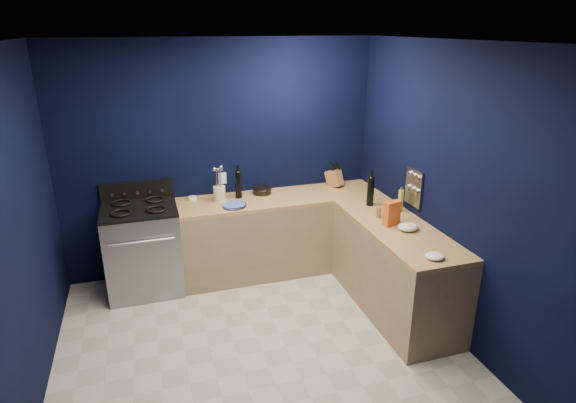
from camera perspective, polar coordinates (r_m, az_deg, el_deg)
name	(u,v)px	position (r m, az deg, el deg)	size (l,w,h in m)	color
floor	(262,352)	(4.41, -3.10, -17.62)	(3.50, 3.50, 0.02)	#B6B1A0
ceiling	(255,40)	(3.48, -3.95, 18.76)	(3.50, 3.50, 0.02)	silver
wall_back	(221,159)	(5.39, -8.04, 5.07)	(3.50, 0.02, 2.60)	black
wall_right	(451,193)	(4.48, 18.93, 0.95)	(0.02, 3.50, 2.60)	black
wall_left	(10,244)	(3.78, -30.39, -4.42)	(0.02, 3.50, 2.60)	black
wall_front	(353,353)	(2.30, 7.79, -17.59)	(3.50, 0.02, 2.60)	black
cab_back	(281,235)	(5.51, -0.85, -4.00)	(2.30, 0.63, 0.86)	#8D7656
top_back	(281,198)	(5.34, -0.88, 0.40)	(2.30, 0.63, 0.04)	brown
cab_right	(395,270)	(4.87, 12.68, -8.03)	(0.63, 1.67, 0.86)	#8D7656
top_right	(398,228)	(4.67, 13.10, -3.17)	(0.63, 1.67, 0.04)	brown
gas_range	(144,250)	(5.30, -16.94, -5.63)	(0.76, 0.66, 0.92)	gray
oven_door	(145,265)	(5.02, -16.85, -7.25)	(0.59, 0.02, 0.42)	black
cooktop	(139,209)	(5.12, -17.48, -0.84)	(0.76, 0.66, 0.03)	black
backguard	(137,190)	(5.37, -17.65, 1.32)	(0.76, 0.06, 0.20)	black
spice_panel	(414,187)	(4.93, 14.88, 1.65)	(0.02, 0.28, 0.38)	gray
wall_outlet	(222,178)	(5.43, -7.89, 2.78)	(0.09, 0.02, 0.13)	white
plate_stack	(234,205)	(5.06, -6.49, -0.48)	(0.24, 0.24, 0.03)	#435FAC
ramekin	(192,198)	(5.33, -11.40, 0.37)	(0.10, 0.10, 0.04)	white
utensil_crock	(219,194)	(5.23, -8.23, 0.94)	(0.13, 0.13, 0.16)	beige
wine_bottle_back	(238,185)	(5.28, -5.98, 1.97)	(0.07, 0.07, 0.30)	black
lemon_basket	(262,190)	(5.42, -3.13, 1.35)	(0.21, 0.21, 0.08)	black
knife_block	(334,178)	(5.68, 5.58, 2.79)	(0.11, 0.18, 0.20)	brown
wine_bottle_right	(370,192)	(5.11, 9.87, 1.17)	(0.07, 0.07, 0.30)	black
oil_bottle	(401,201)	(5.01, 13.37, 0.11)	(0.05, 0.05, 0.23)	#94AA32
spice_jar_near	(378,212)	(4.83, 10.79, -1.27)	(0.05, 0.05, 0.11)	olive
spice_jar_far	(396,218)	(4.75, 12.82, -1.97)	(0.04, 0.04, 0.08)	olive
crouton_bag	(392,213)	(4.65, 12.37, -1.39)	(0.16, 0.08, 0.24)	#B11F22
towel_front	(408,227)	(4.59, 14.19, -2.98)	(0.20, 0.17, 0.07)	white
towel_end	(435,256)	(4.11, 17.23, -6.28)	(0.16, 0.14, 0.05)	white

